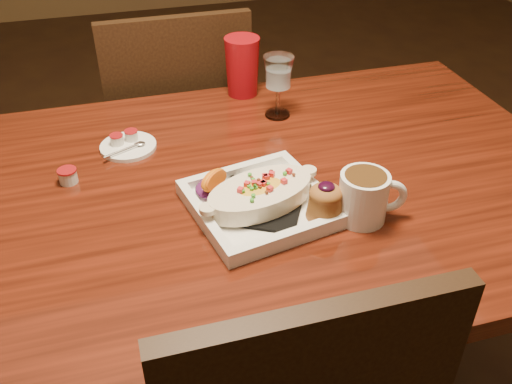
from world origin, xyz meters
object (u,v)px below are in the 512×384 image
object	(u,v)px
chair_far	(178,139)
red_tumbler	(242,67)
table	(224,226)
saucer	(127,145)
plate	(267,198)
goblet	(278,76)
coffee_mug	(365,195)

from	to	relation	value
chair_far	red_tumbler	distance (m)	0.42
table	saucer	xyz separation A→B (m)	(-0.17, 0.21, 0.11)
chair_far	plate	size ratio (longest dim) A/B	3.23
chair_far	red_tumbler	xyz separation A→B (m)	(0.15, -0.23, 0.32)
table	red_tumbler	size ratio (longest dim) A/B	10.10
plate	saucer	world-z (taller)	plate
plate	goblet	xyz separation A→B (m)	(0.13, 0.36, 0.08)
plate	goblet	distance (m)	0.39
saucer	goblet	bearing A→B (deg)	8.46
coffee_mug	red_tumbler	xyz separation A→B (m)	(-0.08, 0.57, 0.02)
plate	red_tumbler	xyz separation A→B (m)	(0.08, 0.50, 0.05)
saucer	red_tumbler	world-z (taller)	red_tumbler
chair_far	plate	xyz separation A→B (m)	(0.06, -0.73, 0.27)
goblet	red_tumbler	world-z (taller)	goblet
coffee_mug	saucer	distance (m)	0.54
table	goblet	distance (m)	0.38
saucer	plate	bearing A→B (deg)	-52.57
goblet	saucer	distance (m)	0.38
table	saucer	bearing A→B (deg)	129.01
table	saucer	size ratio (longest dim) A/B	12.18
chair_far	coffee_mug	xyz separation A→B (m)	(0.23, -0.79, 0.29)
chair_far	plate	bearing A→B (deg)	95.04
table	chair_far	world-z (taller)	chair_far
chair_far	saucer	distance (m)	0.52
table	saucer	world-z (taller)	saucer
plate	red_tumbler	size ratio (longest dim) A/B	1.94
plate	saucer	size ratio (longest dim) A/B	2.34
red_tumbler	coffee_mug	bearing A→B (deg)	-82.01
table	red_tumbler	xyz separation A→B (m)	(0.15, 0.40, 0.17)
chair_far	coffee_mug	distance (m)	0.88
red_tumbler	chair_far	bearing A→B (deg)	122.96
coffee_mug	plate	bearing A→B (deg)	169.28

